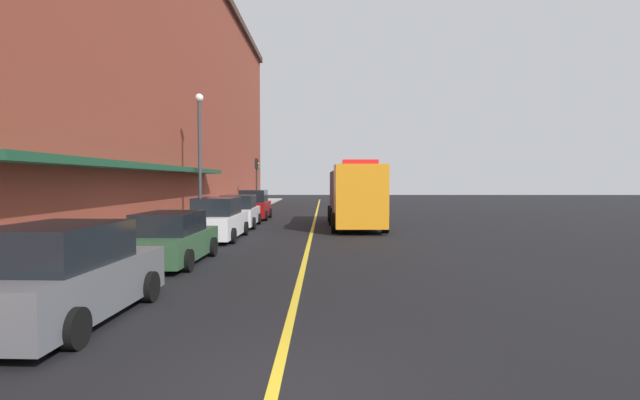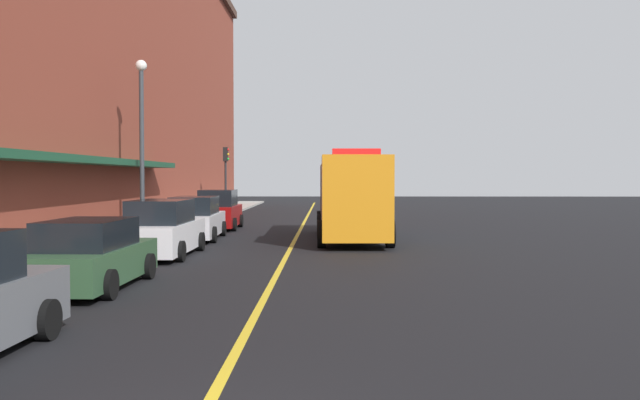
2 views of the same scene
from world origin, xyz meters
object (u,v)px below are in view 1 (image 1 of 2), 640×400
at_px(parked_car_4, 254,206).
at_px(parking_meter_2, 216,207).
at_px(parked_car_1, 172,239).
at_px(utility_truck, 355,196).
at_px(parked_car_0, 64,276).
at_px(parking_meter_1, 232,203).
at_px(parking_meter_0, 78,242).
at_px(parked_car_3, 239,212).
at_px(street_lamp_left, 200,145).
at_px(traffic_light_near, 257,173).
at_px(parked_car_2, 218,220).

distance_m(parked_car_4, parking_meter_2, 5.35).
bearing_deg(parked_car_1, parked_car_4, 0.67).
xyz_separation_m(utility_truck, parking_meter_2, (-7.62, 0.06, -0.63)).
bearing_deg(parked_car_0, parking_meter_1, 5.16).
height_order(parked_car_4, parking_meter_0, parked_car_4).
bearing_deg(parking_meter_0, parked_car_3, 85.01).
bearing_deg(parked_car_3, parking_meter_1, 12.72).
xyz_separation_m(utility_truck, street_lamp_left, (-8.22, -0.97, 2.71)).
relative_size(parking_meter_1, parking_meter_2, 1.00).
distance_m(parking_meter_1, traffic_light_near, 11.39).
bearing_deg(parked_car_4, parked_car_0, 179.28).
bearing_deg(parked_car_3, parking_meter_0, 173.09).
distance_m(parked_car_4, street_lamp_left, 7.39).
height_order(utility_truck, parking_meter_1, utility_truck).
bearing_deg(parking_meter_0, parked_car_2, 81.49).
bearing_deg(parked_car_2, parking_meter_0, 171.78).
xyz_separation_m(parked_car_3, traffic_light_near, (-1.25, 16.22, 2.34)).
distance_m(parked_car_0, traffic_light_near, 34.49).
bearing_deg(parking_meter_1, parked_car_2, -82.59).
bearing_deg(parking_meter_2, parked_car_2, -76.66).
relative_size(parked_car_4, parking_meter_2, 3.15).
relative_size(parking_meter_2, traffic_light_near, 0.31).
height_order(parked_car_3, street_lamp_left, street_lamp_left).
relative_size(parked_car_2, utility_truck, 0.53).
bearing_deg(parked_car_3, parking_meter_2, 80.51).
height_order(parked_car_1, parked_car_4, parked_car_4).
distance_m(parked_car_4, parking_meter_1, 1.42).
distance_m(parking_meter_2, street_lamp_left, 3.55).
xyz_separation_m(parked_car_1, parked_car_2, (0.09, 6.21, 0.10)).
distance_m(parked_car_1, parking_meter_2, 12.18).
height_order(parked_car_3, parked_car_4, parked_car_4).
bearing_deg(utility_truck, parked_car_0, -20.10).
distance_m(parked_car_2, traffic_light_near, 22.10).
xyz_separation_m(parking_meter_2, traffic_light_near, (0.06, 16.04, 2.10)).
xyz_separation_m(parking_meter_0, traffic_light_near, (0.06, 31.26, 2.10)).
bearing_deg(parked_car_0, parked_car_2, 1.54).
distance_m(parked_car_0, parked_car_3, 18.17).
height_order(utility_truck, street_lamp_left, street_lamp_left).
bearing_deg(parked_car_2, parked_car_0, 179.91).
height_order(parked_car_0, utility_truck, utility_truck).
height_order(parked_car_2, parking_meter_0, parked_car_2).
bearing_deg(street_lamp_left, parked_car_0, -83.69).
height_order(parked_car_0, street_lamp_left, street_lamp_left).
xyz_separation_m(parked_car_1, parking_meter_2, (-1.31, 12.10, 0.31)).
relative_size(parked_car_2, parked_car_4, 1.17).
relative_size(parked_car_1, parking_meter_1, 3.46).
xyz_separation_m(parked_car_4, parking_meter_1, (-1.38, -0.31, 0.17)).
bearing_deg(parked_car_2, street_lamp_left, 22.62).
bearing_deg(utility_truck, street_lamp_left, -84.31).
height_order(parked_car_3, utility_truck, utility_truck).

